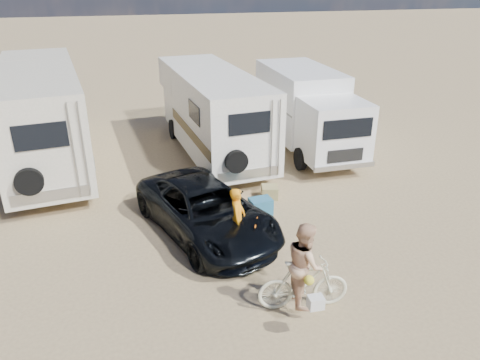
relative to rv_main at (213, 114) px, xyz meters
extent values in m
plane|color=tan|center=(-0.35, -6.82, -1.53)|extent=(140.00, 140.00, 0.00)
imported|color=black|center=(-1.29, -5.67, -0.86)|extent=(3.66, 5.28, 1.34)
imported|color=#C55610|center=(-0.72, -6.73, -1.08)|extent=(1.81, 1.20, 0.90)
imported|color=beige|center=(0.07, -9.06, -0.97)|extent=(1.91, 0.75, 1.12)
imported|color=orange|center=(-0.72, -6.73, -0.77)|extent=(0.55, 0.65, 1.53)
imported|color=#D9A984|center=(0.07, -9.06, -0.64)|extent=(0.77, 0.94, 1.77)
imported|color=#282B28|center=(4.59, -1.94, -1.03)|extent=(1.90, 0.67, 1.00)
cube|color=#266386|center=(0.36, -5.06, -1.28)|extent=(0.66, 0.52, 0.49)
cube|color=#918451|center=(0.93, -4.11, -1.34)|extent=(0.57, 0.57, 0.38)
camera|label=1|loc=(-3.00, -16.09, 4.76)|focal=34.47mm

